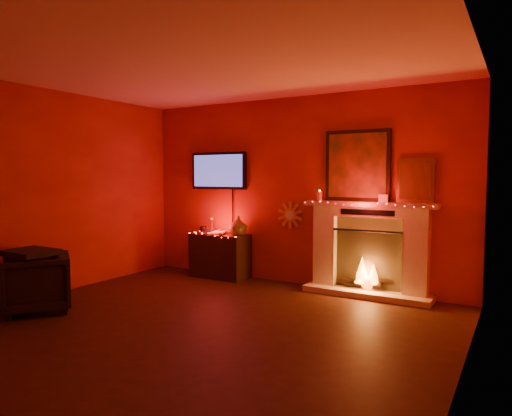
{
  "coord_description": "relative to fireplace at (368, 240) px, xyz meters",
  "views": [
    {
      "loc": [
        2.88,
        -3.48,
        1.56
      ],
      "look_at": [
        -0.17,
        1.7,
        1.14
      ],
      "focal_mm": 32.0,
      "sensor_mm": 36.0,
      "label": 1
    }
  ],
  "objects": [
    {
      "name": "console_table",
      "position": [
        -2.27,
        -0.13,
        -0.34
      ],
      "size": [
        0.9,
        0.55,
        0.96
      ],
      "color": "black",
      "rests_on": "floor"
    },
    {
      "name": "sunburst_clock",
      "position": [
        -1.19,
        0.09,
        0.28
      ],
      "size": [
        0.4,
        0.03,
        0.4
      ],
      "color": "#C78528",
      "rests_on": "room"
    },
    {
      "name": "armchair",
      "position": [
        -3.09,
        -2.69,
        -0.39
      ],
      "size": [
        1.01,
        1.01,
        0.67
      ],
      "primitive_type": "imported",
      "rotation": [
        0.0,
        0.0,
        -0.62
      ],
      "color": "black",
      "rests_on": "floor"
    },
    {
      "name": "tv",
      "position": [
        -2.44,
        0.06,
        0.92
      ],
      "size": [
        1.0,
        0.07,
        1.24
      ],
      "color": "black",
      "rests_on": "room"
    },
    {
      "name": "room",
      "position": [
        -1.14,
        -2.39,
        0.63
      ],
      "size": [
        5.0,
        5.0,
        5.0
      ],
      "color": "black",
      "rests_on": "ground"
    },
    {
      "name": "fireplace",
      "position": [
        0.0,
        0.0,
        0.0
      ],
      "size": [
        1.72,
        0.4,
        2.18
      ],
      "color": "beige",
      "rests_on": "floor"
    }
  ]
}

